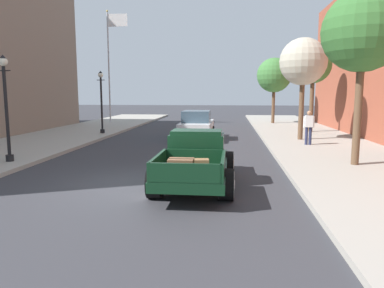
# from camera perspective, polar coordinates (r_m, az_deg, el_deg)

# --- Properties ---
(ground_plane) EXTENTS (140.00, 140.00, 0.00)m
(ground_plane) POSITION_cam_1_polar(r_m,az_deg,el_deg) (10.79, -8.49, -6.30)
(ground_plane) COLOR #333338
(hotrod_truck_dark_green) EXTENTS (2.22, 4.96, 1.58)m
(hotrod_truck_dark_green) POSITION_cam_1_polar(r_m,az_deg,el_deg) (10.62, 0.71, -2.27)
(hotrod_truck_dark_green) COLOR black
(hotrod_truck_dark_green) RESTS_ON ground
(car_background_white) EXTENTS (1.90, 4.32, 1.65)m
(car_background_white) POSITION_cam_1_polar(r_m,az_deg,el_deg) (20.94, 0.75, 2.83)
(car_background_white) COLOR silver
(car_background_white) RESTS_ON ground
(pedestrian_sidewalk_right) EXTENTS (0.53, 0.22, 1.65)m
(pedestrian_sidewalk_right) POSITION_cam_1_polar(r_m,az_deg,el_deg) (18.53, 17.81, 2.77)
(pedestrian_sidewalk_right) COLOR #232847
(pedestrian_sidewalk_right) RESTS_ON sidewalk_right
(street_lamp_near) EXTENTS (0.50, 0.32, 3.85)m
(street_lamp_near) POSITION_cam_1_polar(r_m,az_deg,el_deg) (14.85, -27.13, 6.11)
(street_lamp_near) COLOR black
(street_lamp_near) RESTS_ON sidewalk_left
(street_lamp_far) EXTENTS (0.50, 0.32, 3.85)m
(street_lamp_far) POSITION_cam_1_polar(r_m,az_deg,el_deg) (23.43, -14.01, 7.11)
(street_lamp_far) COLOR black
(street_lamp_far) RESTS_ON sidewalk_left
(flagpole) EXTENTS (1.74, 0.16, 9.16)m
(flagpole) POSITION_cam_1_polar(r_m,az_deg,el_deg) (31.51, -12.54, 13.49)
(flagpole) COLOR #B2B2B7
(flagpole) RESTS_ON sidewalk_left
(street_tree_nearest) EXTENTS (2.72, 2.72, 5.91)m
(street_tree_nearest) POSITION_cam_1_polar(r_m,az_deg,el_deg) (13.99, 25.18, 15.55)
(street_tree_nearest) COLOR brown
(street_tree_nearest) RESTS_ON sidewalk_right
(street_tree_second) EXTENTS (2.49, 2.49, 5.38)m
(street_tree_second) POSITION_cam_1_polar(r_m,az_deg,el_deg) (20.55, 17.01, 12.14)
(street_tree_second) COLOR brown
(street_tree_second) RESTS_ON sidewalk_right
(street_tree_third) EXTENTS (2.29, 2.29, 5.40)m
(street_tree_third) POSITION_cam_1_polar(r_m,az_deg,el_deg) (25.01, 18.44, 11.51)
(street_tree_third) COLOR brown
(street_tree_third) RESTS_ON sidewalk_right
(street_tree_farthest) EXTENTS (2.85, 2.85, 5.39)m
(street_tree_farthest) POSITION_cam_1_polar(r_m,az_deg,el_deg) (31.42, 12.74, 10.44)
(street_tree_farthest) COLOR brown
(street_tree_farthest) RESTS_ON sidewalk_right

